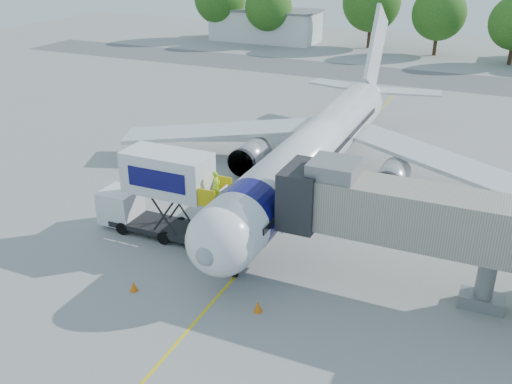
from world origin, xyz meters
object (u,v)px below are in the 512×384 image
at_px(catering_hiloader, 160,194).
at_px(jet_bridge, 399,213).
at_px(aircraft, 317,148).
at_px(ground_tug, 99,360).

bearing_deg(catering_hiloader, jet_bridge, 0.01).
distance_m(jet_bridge, catering_hiloader, 14.35).
height_order(aircraft, catering_hiloader, aircraft).
bearing_deg(catering_hiloader, ground_tug, -69.57).
relative_size(aircraft, jet_bridge, 2.71).
bearing_deg(aircraft, ground_tug, -94.84).
bearing_deg(ground_tug, aircraft, 66.62).
relative_size(jet_bridge, catering_hiloader, 1.64).
xyz_separation_m(catering_hiloader, ground_tug, (4.34, -11.65, -2.03)).
distance_m(jet_bridge, ground_tug, 15.72).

